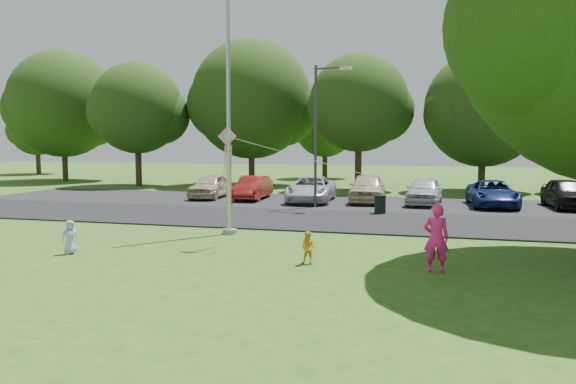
% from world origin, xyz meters
% --- Properties ---
extents(ground, '(120.00, 120.00, 0.00)m').
position_xyz_m(ground, '(0.00, 0.00, 0.00)').
color(ground, '#2B5717').
rests_on(ground, ground).
extents(park_road, '(60.00, 6.00, 0.06)m').
position_xyz_m(park_road, '(0.00, 9.00, 0.03)').
color(park_road, black).
rests_on(park_road, ground).
extents(parking_strip, '(42.00, 7.00, 0.06)m').
position_xyz_m(parking_strip, '(0.00, 15.50, 0.03)').
color(parking_strip, black).
rests_on(parking_strip, ground).
extents(flagpole, '(0.50, 0.50, 10.00)m').
position_xyz_m(flagpole, '(-3.50, 5.00, 4.17)').
color(flagpole, '#B7BABF').
rests_on(flagpole, ground).
extents(street_lamp, '(1.84, 0.74, 6.73)m').
position_xyz_m(street_lamp, '(-1.97, 12.92, 4.04)').
color(street_lamp, '#3F3F44').
rests_on(street_lamp, ground).
extents(trash_can, '(0.53, 0.53, 0.84)m').
position_xyz_m(trash_can, '(1.00, 11.45, 0.42)').
color(trash_can, black).
rests_on(trash_can, ground).
extents(tree_row, '(64.35, 11.94, 10.88)m').
position_xyz_m(tree_row, '(1.59, 24.23, 5.71)').
color(tree_row, '#332316').
rests_on(tree_row, ground).
extents(horizon_trees, '(77.46, 7.20, 7.02)m').
position_xyz_m(horizon_trees, '(4.06, 33.88, 4.30)').
color(horizon_trees, '#332316').
rests_on(horizon_trees, ground).
extents(parked_cars, '(19.90, 5.22, 1.47)m').
position_xyz_m(parked_cars, '(0.46, 15.50, 0.73)').
color(parked_cars, '#C6B793').
rests_on(parked_cars, ground).
extents(woman, '(0.64, 0.45, 1.69)m').
position_xyz_m(woman, '(3.43, 1.00, 0.84)').
color(woman, '#F92188').
rests_on(woman, ground).
extents(child_yellow, '(0.44, 0.35, 0.87)m').
position_xyz_m(child_yellow, '(0.22, 1.01, 0.44)').
color(child_yellow, yellow).
rests_on(child_yellow, ground).
extents(child_blue, '(0.55, 0.55, 0.97)m').
position_xyz_m(child_blue, '(-6.63, 0.57, 0.48)').
color(child_blue, '#A6BEFF').
rests_on(child_blue, ground).
extents(kite, '(6.41, 2.03, 2.51)m').
position_xyz_m(kite, '(-2.53, 2.72, 2.88)').
color(kite, pink).
rests_on(kite, ground).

